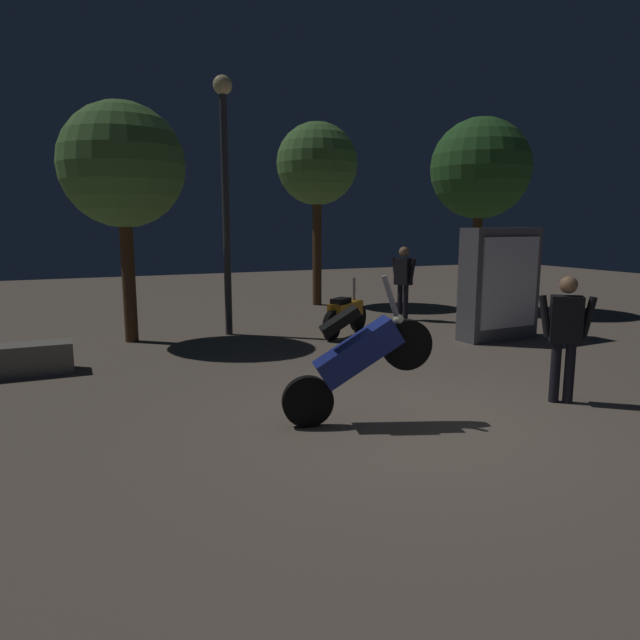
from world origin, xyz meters
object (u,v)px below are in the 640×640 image
(motorcycle_orange_parked_left, at_px, (345,313))
(person_rider_beside, at_px, (403,277))
(streetlamp_near, at_px, (225,173))
(kiosk_billboard, at_px, (500,284))
(motorcycle_blue_foreground, at_px, (357,357))
(person_bystander_far, at_px, (565,329))

(motorcycle_orange_parked_left, xyz_separation_m, person_rider_beside, (2.01, 1.09, 0.56))
(person_rider_beside, distance_m, streetlamp_near, 4.59)
(streetlamp_near, xyz_separation_m, kiosk_billboard, (4.56, -2.53, -2.06))
(motorcycle_blue_foreground, distance_m, motorcycle_orange_parked_left, 5.04)
(person_bystander_far, height_order, kiosk_billboard, kiosk_billboard)
(motorcycle_blue_foreground, xyz_separation_m, streetlamp_near, (0.08, 5.58, 2.37))
(person_bystander_far, height_order, streetlamp_near, streetlamp_near)
(motorcycle_orange_parked_left, relative_size, streetlamp_near, 0.29)
(motorcycle_blue_foreground, distance_m, kiosk_billboard, 5.56)
(motorcycle_blue_foreground, height_order, motorcycle_orange_parked_left, motorcycle_blue_foreground)
(person_rider_beside, height_order, streetlamp_near, streetlamp_near)
(motorcycle_blue_foreground, relative_size, person_rider_beside, 0.98)
(kiosk_billboard, bearing_deg, person_bystander_far, 56.03)
(motorcycle_blue_foreground, bearing_deg, streetlamp_near, 102.84)
(motorcycle_blue_foreground, xyz_separation_m, kiosk_billboard, (4.64, 3.05, 0.31))
(person_rider_beside, xyz_separation_m, streetlamp_near, (-4.07, -0.06, 2.12))
(motorcycle_blue_foreground, height_order, streetlamp_near, streetlamp_near)
(streetlamp_near, bearing_deg, person_rider_beside, 0.80)
(person_rider_beside, bearing_deg, motorcycle_orange_parked_left, 7.55)
(streetlamp_near, relative_size, kiosk_billboard, 2.33)
(motorcycle_blue_foreground, xyz_separation_m, motorcycle_orange_parked_left, (2.14, 4.55, -0.31))
(kiosk_billboard, bearing_deg, streetlamp_near, -32.63)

